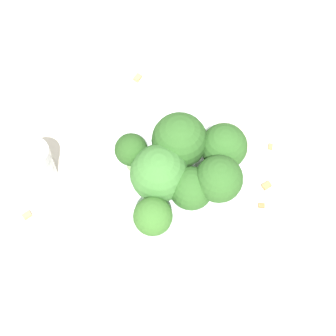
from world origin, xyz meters
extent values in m
plane|color=beige|center=(0.00, 0.00, 0.00)|extent=(3.00, 3.00, 0.00)
cylinder|color=silver|center=(0.00, 0.00, 0.02)|extent=(0.17, 0.17, 0.04)
cylinder|color=#84AD66|center=(0.01, 0.00, 0.05)|extent=(0.02, 0.02, 0.02)
sphere|color=#3D7533|center=(0.01, 0.00, 0.07)|extent=(0.06, 0.06, 0.06)
cylinder|color=#84AD66|center=(-0.01, 0.03, 0.05)|extent=(0.02, 0.02, 0.02)
sphere|color=#2D5B23|center=(-0.01, 0.03, 0.07)|extent=(0.04, 0.04, 0.04)
cylinder|color=#84AD66|center=(-0.02, -0.02, 0.05)|extent=(0.02, 0.02, 0.03)
sphere|color=#2D5B23|center=(-0.02, -0.02, 0.08)|extent=(0.06, 0.06, 0.06)
cylinder|color=#7A9E5B|center=(-0.03, 0.04, 0.05)|extent=(0.02, 0.02, 0.03)
sphere|color=#2D5B23|center=(-0.03, 0.04, 0.08)|extent=(0.05, 0.05, 0.05)
cylinder|color=#7A9E5B|center=(-0.06, 0.01, 0.05)|extent=(0.02, 0.02, 0.02)
sphere|color=#2D5B23|center=(-0.06, 0.01, 0.07)|extent=(0.05, 0.05, 0.05)
cylinder|color=#84AD66|center=(0.02, -0.03, 0.05)|extent=(0.02, 0.02, 0.03)
sphere|color=#28511E|center=(0.02, -0.03, 0.07)|extent=(0.03, 0.03, 0.03)
cylinder|color=#7A9E5B|center=(0.04, 0.03, 0.05)|extent=(0.02, 0.02, 0.02)
sphere|color=#386B28|center=(0.04, 0.03, 0.07)|extent=(0.04, 0.04, 0.04)
cylinder|color=#B2B7BC|center=(0.10, -0.09, 0.02)|extent=(0.03, 0.03, 0.04)
cylinder|color=#B7B7BC|center=(0.10, -0.09, 0.05)|extent=(0.03, 0.03, 0.01)
cube|color=olive|center=(-0.08, 0.06, 0.00)|extent=(0.01, 0.01, 0.01)
cube|color=#AD7F4C|center=(-0.13, 0.01, 0.00)|extent=(0.01, 0.01, 0.01)
cube|color=#AD7F4C|center=(-0.10, 0.05, 0.00)|extent=(0.01, 0.01, 0.01)
cube|color=tan|center=(-0.05, -0.15, 0.00)|extent=(0.01, 0.01, 0.01)
cube|color=tan|center=(0.14, -0.06, 0.00)|extent=(0.01, 0.01, 0.01)
camera|label=1|loc=(0.13, 0.21, 0.56)|focal=60.00mm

